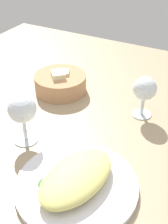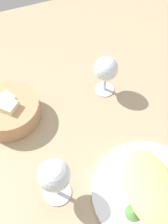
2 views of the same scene
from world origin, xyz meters
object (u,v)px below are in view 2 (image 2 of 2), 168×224
Objects in this scene: plate at (149,193)px; wine_glass_far at (54,177)px; bread_basket at (9,110)px; wine_glass_near at (106,70)px.

wine_glass_far reaches higher than plate.
plate is at bearing -143.65° from bread_basket.
wine_glass_far reaches higher than wine_glass_near.
wine_glass_far is (8.12, 19.71, 8.27)cm from plate.
bread_basket is 26.67cm from wine_glass_far.
wine_glass_far is (-24.94, 23.03, 0.68)cm from wine_glass_near.
bread_basket is at bearing 88.84° from wine_glass_near.
wine_glass_near is 0.92× the size of wine_glass_far.
wine_glass_near reaches higher than bread_basket.
plate is 41.81cm from bread_basket.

